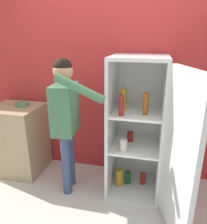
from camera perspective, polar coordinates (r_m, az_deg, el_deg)
ground_plane at (r=2.47m, az=-2.00°, el=-26.14°), size 12.00×12.00×0.00m
wall_back at (r=2.75m, az=3.04°, el=8.92°), size 7.00×0.06×2.55m
refrigerator at (r=2.42m, az=10.38°, el=-5.09°), size 0.82×1.20×1.58m
person at (r=2.40m, az=-9.74°, el=0.12°), size 0.63×0.54×1.56m
counter at (r=3.16m, az=-21.16°, el=-6.62°), size 0.62×0.57×0.91m
bowl at (r=2.99m, az=-20.47°, el=1.94°), size 0.17×0.17×0.05m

